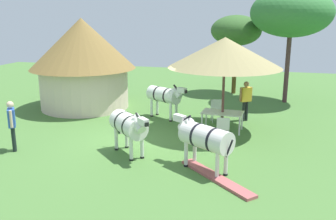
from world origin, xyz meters
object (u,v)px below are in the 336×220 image
object	(u,v)px
striped_lounge_chair	(128,125)
zebra_nearest_camera	(129,125)
patio_chair_near_lawn	(216,109)
standing_watcher	(12,121)
guest_beside_umbrella	(246,97)
acacia_tree_behind_hut	(236,31)
zebra_by_umbrella	(204,138)
thatched_hut	(83,60)
patio_chair_near_hut	(223,128)
acacia_tree_far_lawn	(292,13)
shade_umbrella	(225,52)
zebra_toward_hut	(165,95)
patio_dining_table	(222,114)

from	to	relation	value
striped_lounge_chair	zebra_nearest_camera	bearing A→B (deg)	171.18
patio_chair_near_lawn	standing_watcher	distance (m)	7.84
guest_beside_umbrella	acacia_tree_behind_hut	xyz separation A→B (m)	(-0.96, 5.49, 2.44)
zebra_nearest_camera	acacia_tree_behind_hut	distance (m)	10.90
acacia_tree_behind_hut	standing_watcher	bearing A→B (deg)	-118.94
zebra_by_umbrella	zebra_nearest_camera	bearing A→B (deg)	108.73
thatched_hut	patio_chair_near_hut	distance (m)	7.88
thatched_hut	zebra_nearest_camera	size ratio (longest dim) A/B	2.87
thatched_hut	patio_chair_near_hut	xyz separation A→B (m)	(6.93, -3.32, -1.75)
zebra_by_umbrella	acacia_tree_far_lawn	world-z (taller)	acacia_tree_far_lawn
patio_chair_near_lawn	striped_lounge_chair	distance (m)	3.78
standing_watcher	striped_lounge_chair	distance (m)	4.16
guest_beside_umbrella	zebra_by_umbrella	size ratio (longest dim) A/B	0.85
striped_lounge_chair	zebra_nearest_camera	size ratio (longest dim) A/B	0.57
shade_umbrella	striped_lounge_chair	bearing A→B (deg)	-164.43
shade_umbrella	zebra_toward_hut	size ratio (longest dim) A/B	2.14
zebra_by_umbrella	acacia_tree_behind_hut	world-z (taller)	acacia_tree_behind_hut
thatched_hut	zebra_toward_hut	distance (m)	4.47
shade_umbrella	acacia_tree_behind_hut	size ratio (longest dim) A/B	0.98
shade_umbrella	thatched_hut	bearing A→B (deg)	163.27
thatched_hut	patio_chair_near_lawn	xyz separation A→B (m)	(6.37, -0.79, -1.75)
thatched_hut	zebra_nearest_camera	distance (m)	6.89
patio_dining_table	patio_chair_near_lawn	bearing A→B (deg)	107.55
patio_chair_near_lawn	zebra_nearest_camera	size ratio (longest dim) A/B	0.53
thatched_hut	shade_umbrella	xyz separation A→B (m)	(6.76, -2.03, 0.71)
shade_umbrella	zebra_by_umbrella	distance (m)	4.36
shade_umbrella	striped_lounge_chair	world-z (taller)	shade_umbrella
striped_lounge_chair	acacia_tree_behind_hut	size ratio (longest dim) A/B	0.22
shade_umbrella	zebra_nearest_camera	world-z (taller)	shade_umbrella
zebra_toward_hut	patio_chair_near_hut	bearing A→B (deg)	77.71
striped_lounge_chair	zebra_toward_hut	xyz separation A→B (m)	(0.87, 2.07, 0.75)
shade_umbrella	patio_chair_near_lawn	xyz separation A→B (m)	(-0.39, 1.24, -2.46)
standing_watcher	zebra_nearest_camera	distance (m)	3.81
guest_beside_umbrella	patio_dining_table	bearing A→B (deg)	-151.34
acacia_tree_behind_hut	guest_beside_umbrella	bearing A→B (deg)	-80.05
patio_chair_near_hut	shade_umbrella	bearing A→B (deg)	90.00
patio_chair_near_hut	zebra_by_umbrella	size ratio (longest dim) A/B	0.46
patio_dining_table	acacia_tree_far_lawn	size ratio (longest dim) A/B	0.28
thatched_hut	patio_chair_near_hut	size ratio (longest dim) A/B	5.42
patio_chair_near_lawn	zebra_by_umbrella	size ratio (longest dim) A/B	0.46
shade_umbrella	acacia_tree_behind_hut	bearing A→B (deg)	91.69
shade_umbrella	zebra_nearest_camera	xyz separation A→B (m)	(-2.54, -3.25, -2.01)
acacia_tree_far_lawn	acacia_tree_behind_hut	distance (m)	3.24
shade_umbrella	patio_dining_table	bearing A→B (deg)	180.00
patio_chair_near_hut	patio_chair_near_lawn	world-z (taller)	same
zebra_nearest_camera	acacia_tree_far_lawn	world-z (taller)	acacia_tree_far_lawn
zebra_toward_hut	shade_umbrella	bearing A→B (deg)	95.52
zebra_nearest_camera	acacia_tree_behind_hut	xyz separation A→B (m)	(2.33, 10.36, 2.47)
patio_chair_near_hut	zebra_nearest_camera	bearing A→B (deg)	-151.72
zebra_by_umbrella	acacia_tree_far_lawn	size ratio (longest dim) A/B	0.35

